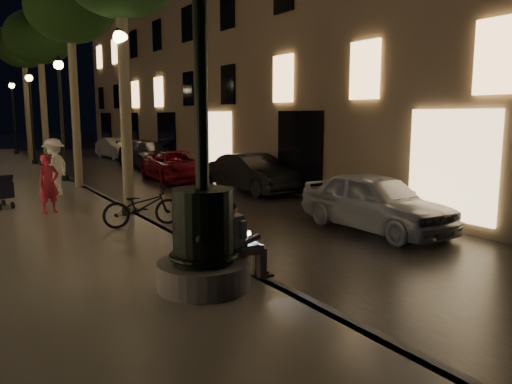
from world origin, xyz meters
TOP-DOWN VIEW (x-y plane):
  - ground at (0.00, 15.00)m, footprint 120.00×120.00m
  - cobble_lane at (3.00, 15.00)m, footprint 6.00×45.00m
  - curb_strip at (0.00, 15.00)m, footprint 0.25×45.00m
  - building_right at (10.00, 18.00)m, footprint 8.00×36.00m
  - fountain_lamppost at (-1.00, 2.00)m, footprint 1.40×1.40m
  - seated_man_laptop at (-0.39, 2.00)m, footprint 0.90×0.30m
  - tree_second at (-0.20, 14.00)m, footprint 3.00×3.00m
  - tree_third at (-0.30, 20.00)m, footprint 3.00×3.00m
  - tree_far at (-0.22, 26.00)m, footprint 3.00×3.00m
  - lamp_curb_a at (-0.30, 8.00)m, footprint 0.36×0.36m
  - lamp_curb_b at (-0.30, 16.00)m, footprint 0.36×0.36m
  - lamp_curb_c at (-0.30, 24.00)m, footprint 0.36×0.36m
  - lamp_curb_d at (-0.30, 32.00)m, footprint 0.36×0.36m
  - stroller at (-2.98, 10.74)m, footprint 0.63×1.03m
  - car_front at (4.54, 4.01)m, footprint 1.77×4.17m
  - car_second at (5.19, 10.71)m, footprint 1.58×4.20m
  - car_third at (4.00, 14.94)m, footprint 2.39×4.67m
  - car_rear at (4.75, 20.79)m, footprint 2.22×4.93m
  - car_fifth at (5.01, 27.26)m, footprint 1.80×4.15m
  - pedestrian_red at (-1.96, 9.32)m, footprint 0.67×0.55m
  - pedestrian_white at (-1.30, 12.30)m, footprint 1.32×1.32m
  - bicycle at (-0.40, 6.52)m, footprint 1.87×0.85m

SIDE VIEW (x-z plane):
  - ground at x=0.00m, z-range 0.00..0.00m
  - cobble_lane at x=3.00m, z-range 0.00..0.02m
  - curb_strip at x=0.00m, z-range 0.00..0.20m
  - car_third at x=4.00m, z-range 0.00..1.26m
  - car_fifth at x=5.01m, z-range 0.00..1.33m
  - bicycle at x=-0.40m, z-range 0.20..1.15m
  - car_second at x=5.19m, z-range 0.00..1.37m
  - car_rear at x=4.75m, z-range 0.00..1.40m
  - car_front at x=4.54m, z-range 0.00..1.41m
  - stroller at x=-2.98m, z-range 0.20..1.24m
  - seated_man_laptop at x=-0.39m, z-range 0.24..1.52m
  - pedestrian_red at x=-1.96m, z-range 0.20..1.77m
  - pedestrian_white at x=-1.30m, z-range 0.20..2.03m
  - fountain_lamppost at x=-1.00m, z-range -1.39..3.81m
  - lamp_curb_a at x=-0.30m, z-range 0.83..5.64m
  - lamp_curb_b at x=-0.30m, z-range 0.83..5.64m
  - lamp_curb_c at x=-0.30m, z-range 0.83..5.64m
  - lamp_curb_d at x=-0.30m, z-range 0.83..5.64m
  - tree_third at x=-0.30m, z-range 2.54..9.74m
  - tree_second at x=-0.20m, z-range 2.63..10.03m
  - tree_far at x=-0.22m, z-range 2.68..10.18m
  - building_right at x=10.00m, z-range 0.00..15.00m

